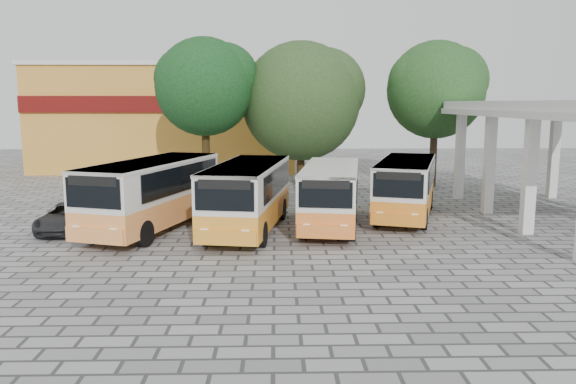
{
  "coord_description": "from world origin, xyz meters",
  "views": [
    {
      "loc": [
        -2.43,
        -20.45,
        5.32
      ],
      "look_at": [
        -1.9,
        3.46,
        1.5
      ],
      "focal_mm": 35.0,
      "sensor_mm": 36.0,
      "label": 1
    }
  ],
  "objects_px": {
    "bus_centre_right": "(331,192)",
    "parked_car": "(68,217)",
    "bus_far_right": "(406,184)",
    "bus_far_left": "(153,190)",
    "bus_centre_left": "(248,193)"
  },
  "relations": [
    {
      "from": "bus_centre_left",
      "to": "bus_far_right",
      "type": "bearing_deg",
      "value": 29.65
    },
    {
      "from": "bus_far_left",
      "to": "bus_centre_left",
      "type": "height_order",
      "value": "bus_far_left"
    },
    {
      "from": "bus_far_right",
      "to": "parked_car",
      "type": "xyz_separation_m",
      "value": [
        -14.79,
        -2.42,
        -0.99
      ]
    },
    {
      "from": "bus_far_left",
      "to": "bus_centre_left",
      "type": "bearing_deg",
      "value": 12.99
    },
    {
      "from": "bus_centre_left",
      "to": "parked_car",
      "type": "relative_size",
      "value": 1.99
    },
    {
      "from": "bus_far_left",
      "to": "bus_centre_right",
      "type": "distance_m",
      "value": 7.53
    },
    {
      "from": "bus_centre_right",
      "to": "bus_far_right",
      "type": "distance_m",
      "value": 4.17
    },
    {
      "from": "bus_centre_right",
      "to": "parked_car",
      "type": "relative_size",
      "value": 1.86
    },
    {
      "from": "bus_centre_right",
      "to": "bus_far_right",
      "type": "relative_size",
      "value": 0.96
    },
    {
      "from": "bus_far_right",
      "to": "parked_car",
      "type": "distance_m",
      "value": 15.02
    },
    {
      "from": "bus_far_left",
      "to": "bus_centre_left",
      "type": "xyz_separation_m",
      "value": [
        4.0,
        -0.31,
        -0.06
      ]
    },
    {
      "from": "bus_far_left",
      "to": "bus_centre_right",
      "type": "height_order",
      "value": "bus_far_left"
    },
    {
      "from": "bus_centre_right",
      "to": "bus_far_right",
      "type": "bearing_deg",
      "value": 36.35
    },
    {
      "from": "parked_car",
      "to": "bus_far_right",
      "type": "bearing_deg",
      "value": 6.03
    },
    {
      "from": "bus_centre_left",
      "to": "parked_car",
      "type": "height_order",
      "value": "bus_centre_left"
    }
  ]
}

